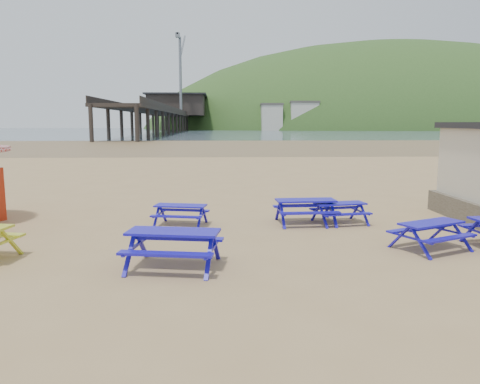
{
  "coord_description": "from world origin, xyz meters",
  "views": [
    {
      "loc": [
        -0.81,
        -12.84,
        3.13
      ],
      "look_at": [
        -0.18,
        1.5,
        1.0
      ],
      "focal_mm": 35.0,
      "sensor_mm": 36.0,
      "label": 1
    }
  ],
  "objects": [
    {
      "name": "ground",
      "position": [
        0.0,
        0.0,
        0.0
      ],
      "size": [
        400.0,
        400.0,
        0.0
      ],
      "primitive_type": "plane",
      "color": "tan",
      "rests_on": "ground"
    },
    {
      "name": "wet_sand",
      "position": [
        0.0,
        55.0,
        0.0
      ],
      "size": [
        400.0,
        400.0,
        0.0
      ],
      "primitive_type": "plane",
      "color": "olive",
      "rests_on": "ground"
    },
    {
      "name": "sea",
      "position": [
        0.0,
        170.0,
        0.01
      ],
      "size": [
        400.0,
        400.0,
        0.0
      ],
      "primitive_type": "plane",
      "color": "#465865",
      "rests_on": "ground"
    },
    {
      "name": "picnic_table_blue_a",
      "position": [
        -2.01,
        1.26,
        0.33
      ],
      "size": [
        1.76,
        1.52,
        0.65
      ],
      "rotation": [
        0.0,
        0.0,
        -0.19
      ],
      "color": "#1306AF",
      "rests_on": "ground"
    },
    {
      "name": "picnic_table_blue_b",
      "position": [
        2.94,
        1.38,
        0.33
      ],
      "size": [
        1.78,
        1.53,
        0.66
      ],
      "rotation": [
        0.0,
        0.0,
        0.19
      ],
      "color": "#1306AF",
      "rests_on": "ground"
    },
    {
      "name": "picnic_table_blue_c",
      "position": [
        1.86,
        1.39,
        0.38
      ],
      "size": [
        1.91,
        1.57,
        0.77
      ],
      "rotation": [
        0.0,
        0.0,
        0.05
      ],
      "color": "#1306AF",
      "rests_on": "ground"
    },
    {
      "name": "picnic_table_blue_d",
      "position": [
        -1.82,
        -2.94,
        0.41
      ],
      "size": [
        2.2,
        1.88,
        0.83
      ],
      "rotation": [
        0.0,
        0.0,
        -0.16
      ],
      "color": "#1306AF",
      "rests_on": "ground"
    },
    {
      "name": "picnic_table_blue_e",
      "position": [
        4.42,
        -1.75,
        0.35
      ],
      "size": [
        2.08,
        1.93,
        0.7
      ],
      "rotation": [
        0.0,
        0.0,
        0.44
      ],
      "color": "#1306AF",
      "rests_on": "ground"
    },
    {
      "name": "pier",
      "position": [
        -17.99,
        178.23,
        5.46
      ],
      "size": [
        24.0,
        220.0,
        39.29
      ],
      "color": "black",
      "rests_on": "ground"
    },
    {
      "name": "headland_town",
      "position": [
        90.0,
        229.68,
        -9.91
      ],
      "size": [
        264.0,
        144.0,
        108.0
      ],
      "color": "#2D4C1E",
      "rests_on": "ground"
    }
  ]
}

